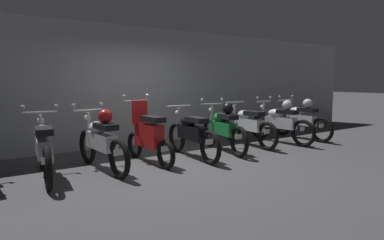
% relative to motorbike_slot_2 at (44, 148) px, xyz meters
% --- Properties ---
extents(ground_plane, '(80.00, 80.00, 0.00)m').
position_rel_motorbike_slot_2_xyz_m(ground_plane, '(2.28, -0.37, -0.49)').
color(ground_plane, '#424244').
extents(back_wall, '(16.21, 0.30, 2.83)m').
position_rel_motorbike_slot_2_xyz_m(back_wall, '(2.28, 1.89, 0.92)').
color(back_wall, '#9EA0A3').
rests_on(back_wall, ground).
extents(motorbike_slot_2, '(0.59, 1.95, 1.15)m').
position_rel_motorbike_slot_2_xyz_m(motorbike_slot_2, '(0.00, 0.00, 0.00)').
color(motorbike_slot_2, black).
rests_on(motorbike_slot_2, ground).
extents(motorbike_slot_3, '(0.59, 1.95, 1.15)m').
position_rel_motorbike_slot_2_xyz_m(motorbike_slot_3, '(0.91, -0.05, 0.04)').
color(motorbike_slot_3, black).
rests_on(motorbike_slot_3, ground).
extents(motorbike_slot_4, '(0.59, 1.68, 1.29)m').
position_rel_motorbike_slot_2_xyz_m(motorbike_slot_4, '(1.82, -0.01, 0.04)').
color(motorbike_slot_4, black).
rests_on(motorbike_slot_4, ground).
extents(motorbike_slot_5, '(0.56, 1.95, 1.03)m').
position_rel_motorbike_slot_2_xyz_m(motorbike_slot_5, '(2.74, -0.12, -0.00)').
color(motorbike_slot_5, black).
rests_on(motorbike_slot_5, ground).
extents(motorbike_slot_6, '(0.59, 1.94, 1.15)m').
position_rel_motorbike_slot_2_xyz_m(motorbike_slot_6, '(3.65, -0.01, 0.04)').
color(motorbike_slot_6, black).
rests_on(motorbike_slot_6, ground).
extents(motorbike_slot_7, '(0.56, 1.95, 1.03)m').
position_rel_motorbike_slot_2_xyz_m(motorbike_slot_7, '(4.56, 0.17, -0.00)').
color(motorbike_slot_7, black).
rests_on(motorbike_slot_7, ground).
extents(motorbike_slot_8, '(0.59, 1.95, 1.15)m').
position_rel_motorbike_slot_2_xyz_m(motorbike_slot_8, '(5.47, -0.03, 0.04)').
color(motorbike_slot_8, black).
rests_on(motorbike_slot_8, ground).
extents(motorbike_slot_9, '(0.59, 1.95, 1.15)m').
position_rel_motorbike_slot_2_xyz_m(motorbike_slot_9, '(6.38, 0.06, 0.04)').
color(motorbike_slot_9, black).
rests_on(motorbike_slot_9, ground).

